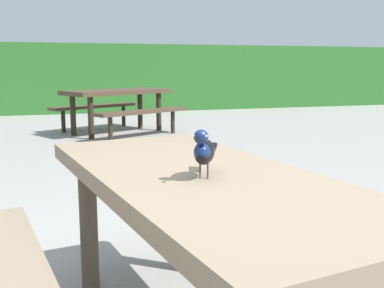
{
  "coord_description": "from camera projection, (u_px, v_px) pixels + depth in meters",
  "views": [
    {
      "loc": [
        -0.59,
        -1.41,
        1.14
      ],
      "look_at": [
        -0.07,
        0.27,
        0.84
      ],
      "focal_mm": 43.22,
      "sensor_mm": 36.0,
      "label": 1
    }
  ],
  "objects": [
    {
      "name": "hedge_wall",
      "position": [
        72.0,
        78.0,
        11.89
      ],
      "size": [
        28.0,
        1.97,
        1.67
      ],
      "primitive_type": "cube",
      "color": "#2D6B28",
      "rests_on": "ground"
    },
    {
      "name": "picnic_table_foreground",
      "position": [
        200.0,
        218.0,
        1.8
      ],
      "size": [
        1.94,
        1.96,
        0.74
      ],
      "color": "#84725B",
      "rests_on": "ground"
    },
    {
      "name": "picnic_table_mid_right",
      "position": [
        117.0,
        101.0,
        7.87
      ],
      "size": [
        2.29,
        2.28,
        0.74
      ],
      "color": "#473828",
      "rests_on": "ground"
    },
    {
      "name": "bird_grackle",
      "position": [
        204.0,
        150.0,
        1.64
      ],
      "size": [
        0.17,
        0.26,
        0.18
      ],
      "color": "black",
      "rests_on": "picnic_table_foreground"
    }
  ]
}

